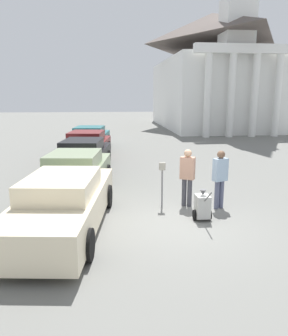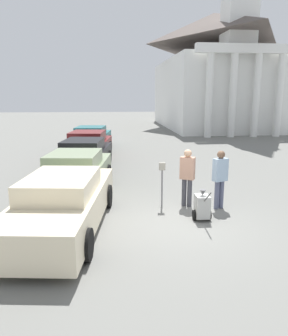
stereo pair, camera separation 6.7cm
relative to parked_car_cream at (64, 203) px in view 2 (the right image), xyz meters
name	(u,v)px [view 2 (the right image)]	position (x,y,z in m)	size (l,w,h in m)	color
ground_plane	(178,223)	(2.91, 0.08, -0.67)	(120.00, 120.00, 0.00)	slate
parked_car_cream	(64,203)	(0.00, 0.00, 0.00)	(2.42, 5.44, 1.43)	beige
parked_car_sage	(76,174)	(0.00, 2.96, 0.02)	(2.36, 4.87, 1.46)	gray
parked_car_black	(84,156)	(0.00, 6.62, -0.02)	(2.44, 5.27, 1.40)	black
parked_car_maroon	(88,145)	(0.00, 9.67, -0.01)	(2.51, 5.07, 1.43)	maroon
parked_car_teal	(91,138)	(0.00, 12.57, 0.00)	(2.46, 4.89, 1.42)	#23666B
parking_meter	(162,176)	(2.67, 1.38, 0.27)	(0.18, 0.09, 1.36)	slate
person_worker	(187,174)	(3.43, 1.40, 0.32)	(0.47, 0.40, 1.74)	#3F3F47
person_supervisor	(220,176)	(4.33, 1.10, 0.31)	(0.47, 0.36, 1.73)	#515670
equipment_cart	(202,206)	(3.58, 0.24, -0.29)	(0.48, 0.99, 1.00)	#B2B2AD
church	(213,68)	(11.80, 26.11, 5.32)	(9.77, 17.78, 22.91)	white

